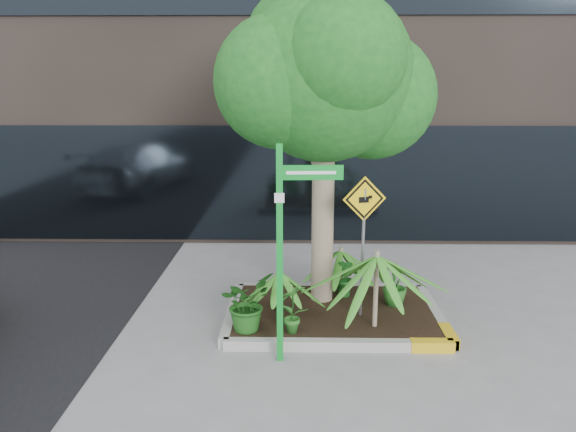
{
  "coord_description": "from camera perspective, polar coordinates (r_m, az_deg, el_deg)",
  "views": [
    {
      "loc": [
        -0.37,
        -7.96,
        3.63
      ],
      "look_at": [
        -0.52,
        0.2,
        1.68
      ],
      "focal_mm": 35.0,
      "sensor_mm": 36.0,
      "label": 1
    }
  ],
  "objects": [
    {
      "name": "ground",
      "position": [
        8.76,
        3.42,
        -11.06
      ],
      "size": [
        80.0,
        80.0,
        0.0
      ],
      "primitive_type": "plane",
      "color": "gray",
      "rests_on": "ground"
    },
    {
      "name": "planter",
      "position": [
        8.98,
        4.85,
        -9.74
      ],
      "size": [
        3.35,
        2.36,
        0.15
      ],
      "color": "#9E9E99",
      "rests_on": "ground"
    },
    {
      "name": "tree",
      "position": [
        8.72,
        3.74,
        14.16
      ],
      "size": [
        3.42,
        3.03,
        5.13
      ],
      "color": "gray",
      "rests_on": "ground"
    },
    {
      "name": "palm_front",
      "position": [
        8.1,
        9.04,
        -4.0
      ],
      "size": [
        1.29,
        1.29,
        1.44
      ],
      "color": "gray",
      "rests_on": "ground"
    },
    {
      "name": "palm_left",
      "position": [
        8.53,
        -0.78,
        -5.73
      ],
      "size": [
        0.82,
        0.82,
        0.91
      ],
      "color": "gray",
      "rests_on": "ground"
    },
    {
      "name": "palm_back",
      "position": [
        9.36,
        5.41,
        -3.49
      ],
      "size": [
        0.92,
        0.92,
        1.02
      ],
      "color": "gray",
      "rests_on": "ground"
    },
    {
      "name": "shrub_a",
      "position": [
        8.14,
        -4.27,
        -8.76
      ],
      "size": [
        1.0,
        1.0,
        0.82
      ],
      "primitive_type": "imported",
      "rotation": [
        0.0,
        0.0,
        1.08
      ],
      "color": "#1B5217",
      "rests_on": "planter"
    },
    {
      "name": "shrub_b",
      "position": [
        9.16,
        10.82,
        -6.83
      ],
      "size": [
        0.54,
        0.54,
        0.69
      ],
      "primitive_type": "imported",
      "rotation": [
        0.0,
        0.0,
        2.45
      ],
      "color": "#25641E",
      "rests_on": "planter"
    },
    {
      "name": "shrub_c",
      "position": [
        8.04,
        0.47,
        -9.29
      ],
      "size": [
        0.56,
        0.56,
        0.75
      ],
      "primitive_type": "imported",
      "rotation": [
        0.0,
        0.0,
        3.85
      ],
      "color": "#25661F",
      "rests_on": "planter"
    },
    {
      "name": "shrub_d",
      "position": [
        9.38,
        5.88,
        -6.26
      ],
      "size": [
        0.51,
        0.51,
        0.66
      ],
      "primitive_type": "imported",
      "rotation": [
        0.0,
        0.0,
        5.45
      ],
      "color": "#1D641E",
      "rests_on": "planter"
    },
    {
      "name": "street_sign_post",
      "position": [
        7.18,
        -0.42,
        -1.38
      ],
      "size": [
        0.86,
        0.85,
        2.9
      ],
      "rotation": [
        0.0,
        0.0,
        0.04
      ],
      "color": "#0D9529",
      "rests_on": "ground"
    },
    {
      "name": "cattle_sign",
      "position": [
        8.32,
        7.69,
        -0.73
      ],
      "size": [
        0.65,
        0.18,
        2.16
      ],
      "rotation": [
        0.0,
        0.0,
        0.25
      ],
      "color": "slate",
      "rests_on": "ground"
    }
  ]
}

